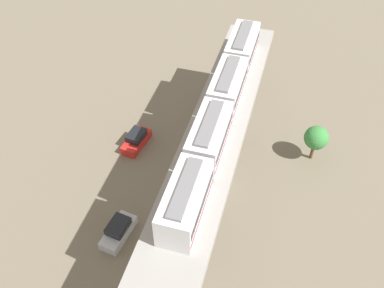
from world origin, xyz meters
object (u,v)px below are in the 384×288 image
at_px(parked_car_silver, 118,231).
at_px(tree_near_viaduct, 316,138).
at_px(train, 219,110).
at_px(parked_car_red, 136,140).

relative_size(parked_car_silver, tree_near_viaduct, 0.99).
bearing_deg(train, parked_car_red, 163.15).
xyz_separation_m(parked_car_silver, tree_near_viaduct, (16.73, 15.30, 2.37)).
relative_size(train, parked_car_silver, 6.22).
distance_m(parked_car_red, parked_car_silver, 12.15).
bearing_deg(tree_near_viaduct, train, -145.56).
bearing_deg(parked_car_silver, tree_near_viaduct, 50.49).
bearing_deg(parked_car_silver, train, 58.62).
height_order(train, tree_near_viaduct, train).
bearing_deg(parked_car_silver, parked_car_red, 111.41).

